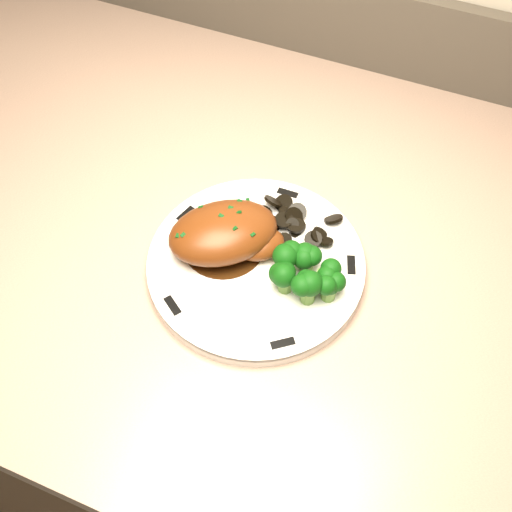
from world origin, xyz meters
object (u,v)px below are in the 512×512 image
at_px(counter, 418,444).
at_px(broccoli_florets, 306,273).
at_px(chicken_breast, 227,234).
at_px(plate, 256,265).

xyz_separation_m(counter, broccoli_florets, (-0.20, -0.07, 0.49)).
height_order(chicken_breast, broccoli_florets, chicken_breast).
bearing_deg(broccoli_florets, chicken_breast, 172.08).
bearing_deg(counter, plate, -166.71).
distance_m(counter, broccoli_florets, 0.53).
distance_m(chicken_breast, broccoli_florets, 0.10).
bearing_deg(counter, chicken_breast, -169.48).
bearing_deg(plate, chicken_breast, 169.60).
xyz_separation_m(counter, chicken_breast, (-0.30, -0.06, 0.49)).
bearing_deg(chicken_breast, counter, -28.97).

